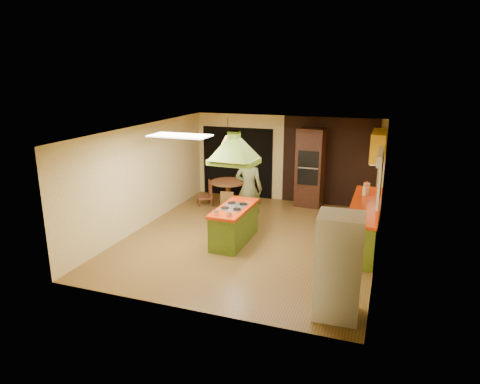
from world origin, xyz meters
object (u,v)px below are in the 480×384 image
at_px(kitchen_island, 234,224).
at_px(refrigerator, 339,266).
at_px(man, 249,189).
at_px(dining_table, 228,189).
at_px(wall_oven, 310,168).
at_px(canister_large, 367,188).

height_order(kitchen_island, refrigerator, refrigerator).
relative_size(man, dining_table, 1.88).
bearing_deg(wall_oven, canister_large, -37.51).
xyz_separation_m(man, wall_oven, (1.11, 2.10, 0.18)).
relative_size(dining_table, canister_large, 4.36).
bearing_deg(dining_table, man, -50.47).
height_order(kitchen_island, wall_oven, wall_oven).
xyz_separation_m(kitchen_island, wall_oven, (1.06, 3.26, 0.69)).
height_order(dining_table, canister_large, canister_large).
bearing_deg(wall_oven, dining_table, -154.51).
relative_size(kitchen_island, man, 0.88).
xyz_separation_m(kitchen_island, refrigerator, (2.55, -2.28, 0.42)).
bearing_deg(man, refrigerator, 123.93).
relative_size(wall_oven, canister_large, 9.75).
bearing_deg(refrigerator, canister_large, 85.42).
bearing_deg(man, wall_oven, -121.01).
distance_m(refrigerator, wall_oven, 5.75).
bearing_deg(wall_oven, refrigerator, -71.58).
bearing_deg(canister_large, refrigerator, -91.89).
height_order(wall_oven, dining_table, wall_oven).
distance_m(wall_oven, canister_large, 2.15).
bearing_deg(canister_large, wall_oven, 139.09).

